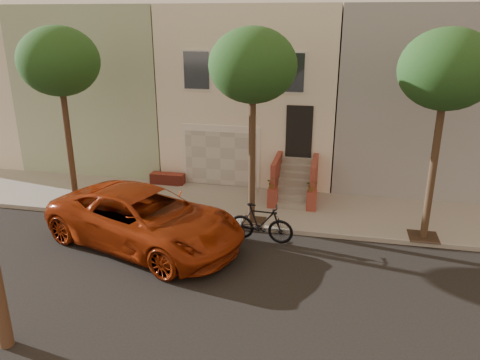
# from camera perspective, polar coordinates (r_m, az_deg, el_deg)

# --- Properties ---
(ground) EXTENTS (90.00, 90.00, 0.00)m
(ground) POSITION_cam_1_polar(r_m,az_deg,el_deg) (12.82, -6.48, -12.30)
(ground) COLOR black
(ground) RESTS_ON ground
(sidewalk) EXTENTS (40.00, 3.70, 0.15)m
(sidewalk) POSITION_cam_1_polar(r_m,az_deg,el_deg) (17.39, -0.94, -3.08)
(sidewalk) COLOR gray
(sidewalk) RESTS_ON ground
(house_row) EXTENTS (33.10, 11.70, 7.00)m
(house_row) POSITION_cam_1_polar(r_m,az_deg,el_deg) (22.02, 2.51, 11.31)
(house_row) COLOR beige
(house_row) RESTS_ON sidewalk
(tree_left) EXTENTS (2.70, 2.57, 6.30)m
(tree_left) POSITION_cam_1_polar(r_m,az_deg,el_deg) (16.97, -21.18, 13.19)
(tree_left) COLOR #2D2116
(tree_left) RESTS_ON sidewalk
(tree_mid) EXTENTS (2.70, 2.57, 6.30)m
(tree_mid) POSITION_cam_1_polar(r_m,az_deg,el_deg) (14.52, 1.57, 13.61)
(tree_mid) COLOR #2D2116
(tree_mid) RESTS_ON sidewalk
(tree_right) EXTENTS (2.70, 2.57, 6.30)m
(tree_right) POSITION_cam_1_polar(r_m,az_deg,el_deg) (14.56, 23.88, 12.04)
(tree_right) COLOR #2D2116
(tree_right) RESTS_ON sidewalk
(pickup_truck) EXTENTS (6.93, 4.83, 1.76)m
(pickup_truck) POSITION_cam_1_polar(r_m,az_deg,el_deg) (14.58, -11.46, -4.62)
(pickup_truck) COLOR maroon
(pickup_truck) RESTS_ON ground
(motorcycle) EXTENTS (2.09, 0.74, 1.23)m
(motorcycle) POSITION_cam_1_polar(r_m,az_deg,el_deg) (14.64, 2.56, -5.24)
(motorcycle) COLOR black
(motorcycle) RESTS_ON ground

